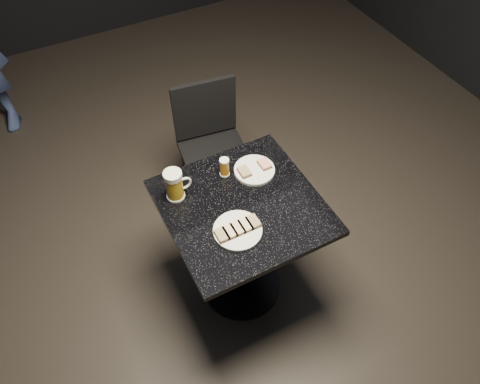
% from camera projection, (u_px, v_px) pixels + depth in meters
% --- Properties ---
extents(floor, '(6.00, 6.00, 0.00)m').
position_uv_depth(floor, '(242.00, 285.00, 2.71)').
color(floor, black).
rests_on(floor, ground).
extents(plate_large, '(0.22, 0.22, 0.01)m').
position_uv_depth(plate_large, '(238.00, 230.00, 2.03)').
color(plate_large, white).
rests_on(plate_large, table).
extents(plate_small, '(0.20, 0.20, 0.01)m').
position_uv_depth(plate_small, '(254.00, 170.00, 2.26)').
color(plate_small, white).
rests_on(plate_small, table).
extents(table, '(0.70, 0.70, 0.75)m').
position_uv_depth(table, '(242.00, 235.00, 2.32)').
color(table, black).
rests_on(table, floor).
extents(beer_mug, '(0.13, 0.09, 0.16)m').
position_uv_depth(beer_mug, '(175.00, 185.00, 2.11)').
color(beer_mug, silver).
rests_on(beer_mug, table).
extents(beer_tumbler, '(0.05, 0.05, 0.10)m').
position_uv_depth(beer_tumbler, '(224.00, 167.00, 2.22)').
color(beer_tumbler, silver).
rests_on(beer_tumbler, table).
extents(chair, '(0.42, 0.42, 0.86)m').
position_uv_depth(chair, '(212.00, 143.00, 2.76)').
color(chair, black).
rests_on(chair, floor).
extents(canapes_on_plate_large, '(0.20, 0.07, 0.02)m').
position_uv_depth(canapes_on_plate_large, '(238.00, 228.00, 2.02)').
color(canapes_on_plate_large, '#4C3521').
rests_on(canapes_on_plate_large, plate_large).
extents(canapes_on_plate_small, '(0.16, 0.07, 0.02)m').
position_uv_depth(canapes_on_plate_small, '(254.00, 168.00, 2.25)').
color(canapes_on_plate_small, '#4C3521').
rests_on(canapes_on_plate_small, plate_small).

